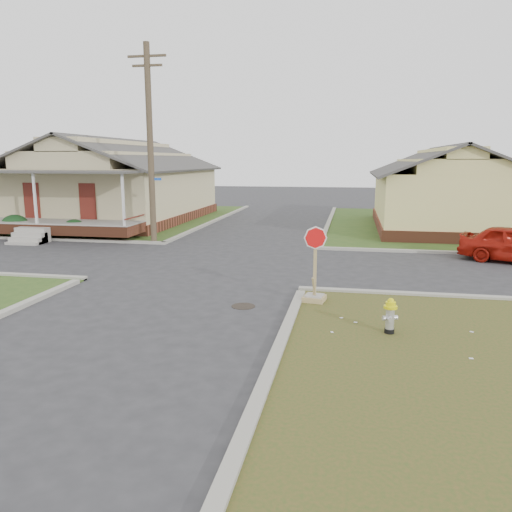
# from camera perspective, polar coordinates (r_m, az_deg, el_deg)

# --- Properties ---
(ground) EXTENTS (120.00, 120.00, 0.00)m
(ground) POSITION_cam_1_polar(r_m,az_deg,el_deg) (14.56, -9.55, -4.67)
(ground) COLOR #2C2C2E
(ground) RESTS_ON ground
(verge_far_left) EXTENTS (19.00, 19.00, 0.05)m
(verge_far_left) POSITION_cam_1_polar(r_m,az_deg,el_deg) (36.15, -19.04, 4.23)
(verge_far_left) COLOR #2C4A1A
(verge_far_left) RESTS_ON ground
(curbs) EXTENTS (80.00, 40.00, 0.12)m
(curbs) POSITION_cam_1_polar(r_m,az_deg,el_deg) (19.19, -4.37, -0.75)
(curbs) COLOR gray
(curbs) RESTS_ON ground
(manhole) EXTENTS (0.64, 0.64, 0.01)m
(manhole) POSITION_cam_1_polar(r_m,az_deg,el_deg) (13.49, -1.46, -5.75)
(manhole) COLOR black
(manhole) RESTS_ON ground
(corner_house) EXTENTS (10.10, 15.50, 5.30)m
(corner_house) POSITION_cam_1_polar(r_m,az_deg,el_deg) (33.40, -15.90, 7.78)
(corner_house) COLOR brown
(corner_house) RESTS_ON ground
(side_house_yellow) EXTENTS (7.60, 11.60, 4.70)m
(side_house_yellow) POSITION_cam_1_polar(r_m,az_deg,el_deg) (30.09, 20.66, 7.03)
(side_house_yellow) COLOR brown
(side_house_yellow) RESTS_ON ground
(utility_pole) EXTENTS (1.80, 0.28, 9.00)m
(utility_pole) POSITION_cam_1_polar(r_m,az_deg,el_deg) (23.87, -12.00, 12.59)
(utility_pole) COLOR #453828
(utility_pole) RESTS_ON ground
(fire_hydrant) EXTENTS (0.30, 0.30, 0.81)m
(fire_hydrant) POSITION_cam_1_polar(r_m,az_deg,el_deg) (11.60, 15.08, -6.41)
(fire_hydrant) COLOR black
(fire_hydrant) RESTS_ON ground
(stop_sign) EXTENTS (0.59, 0.58, 2.08)m
(stop_sign) POSITION_cam_1_polar(r_m,az_deg,el_deg) (13.79, 6.71, -3.33)
(stop_sign) COLOR #9F8956
(stop_sign) RESTS_ON ground
(hedge_left) EXTENTS (1.44, 1.18, 1.10)m
(hedge_left) POSITION_cam_1_polar(r_m,az_deg,el_deg) (28.13, -25.83, 3.16)
(hedge_left) COLOR #133518
(hedge_left) RESTS_ON verge_far_left
(hedge_right) EXTENTS (1.28, 1.05, 0.98)m
(hedge_right) POSITION_cam_1_polar(r_m,az_deg,el_deg) (26.43, -20.05, 3.02)
(hedge_right) COLOR #133518
(hedge_right) RESTS_ON verge_far_left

